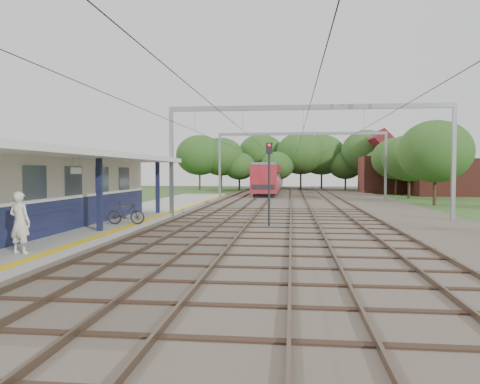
{
  "coord_description": "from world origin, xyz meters",
  "views": [
    {
      "loc": [
        2.51,
        -13.75,
        2.97
      ],
      "look_at": [
        -0.89,
        17.07,
        1.6
      ],
      "focal_mm": 35.0,
      "sensor_mm": 36.0,
      "label": 1
    }
  ],
  "objects_px": {
    "bicycle": "(126,213)",
    "signal_post": "(269,174)",
    "train": "(271,177)",
    "person": "(20,222)"
  },
  "relations": [
    {
      "from": "bicycle",
      "to": "signal_post",
      "type": "xyz_separation_m",
      "value": [
        6.95,
        2.24,
        1.94
      ]
    },
    {
      "from": "person",
      "to": "train",
      "type": "distance_m",
      "value": 54.59
    },
    {
      "from": "train",
      "to": "signal_post",
      "type": "xyz_separation_m",
      "value": [
        1.85,
        -43.79,
        0.69
      ]
    },
    {
      "from": "bicycle",
      "to": "train",
      "type": "bearing_deg",
      "value": -10.43
    },
    {
      "from": "train",
      "to": "signal_post",
      "type": "height_order",
      "value": "signal_post"
    },
    {
      "from": "bicycle",
      "to": "train",
      "type": "xyz_separation_m",
      "value": [
        5.1,
        46.03,
        1.24
      ]
    },
    {
      "from": "signal_post",
      "to": "bicycle",
      "type": "bearing_deg",
      "value": -148.88
    },
    {
      "from": "bicycle",
      "to": "signal_post",
      "type": "bearing_deg",
      "value": -76.24
    },
    {
      "from": "person",
      "to": "train",
      "type": "relative_size",
      "value": 0.05
    },
    {
      "from": "signal_post",
      "to": "person",
      "type": "bearing_deg",
      "value": -112.04
    }
  ]
}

